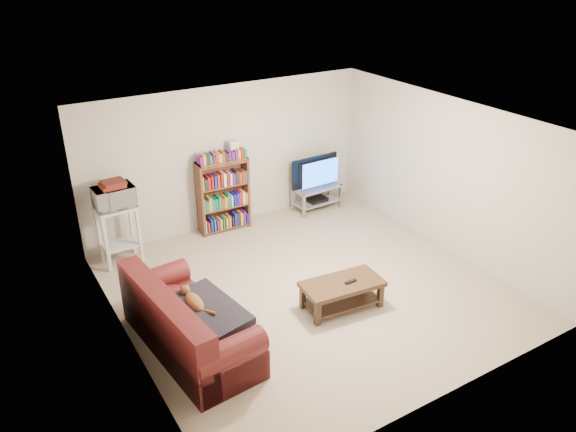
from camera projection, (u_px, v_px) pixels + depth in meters
floor at (309, 289)px, 7.93m from camera, size 5.00×5.00×0.00m
ceiling at (312, 124)px, 6.88m from camera, size 5.00×5.00×0.00m
wall_back at (228, 157)px, 9.33m from camera, size 5.00×0.00×5.00m
wall_front at (451, 306)px, 5.48m from camera, size 5.00×0.00×5.00m
wall_left at (122, 262)px, 6.24m from camera, size 0.00×5.00×5.00m
wall_right at (447, 176)px, 8.57m from camera, size 0.00×5.00×5.00m
sofa at (184, 328)px, 6.61m from camera, size 1.07×2.11×0.87m
blanket at (202, 314)px, 6.51m from camera, size 0.96×1.14×0.18m
cat at (194, 302)px, 6.62m from camera, size 0.27×0.57×0.17m
coffee_table at (342, 290)px, 7.41m from camera, size 1.12×0.64×0.39m
remote at (351, 282)px, 7.35m from camera, size 0.18×0.06×0.02m
tv_stand at (317, 194)px, 10.18m from camera, size 0.90×0.43×0.44m
television at (318, 173)px, 10.00m from camera, size 0.96×0.16×0.55m
dvd_player at (317, 200)px, 10.23m from camera, size 0.36×0.26×0.06m
bookshelf at (223, 194)px, 9.31m from camera, size 0.87×0.29×1.25m
shelf_clutter at (227, 153)px, 9.06m from camera, size 0.64×0.20×0.28m
microwave_stand at (118, 227)px, 8.34m from camera, size 0.59×0.44×0.92m
microwave at (114, 197)px, 8.13m from camera, size 0.58×0.41×0.32m
game_boxes at (112, 185)px, 8.05m from camera, size 0.35×0.31×0.05m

